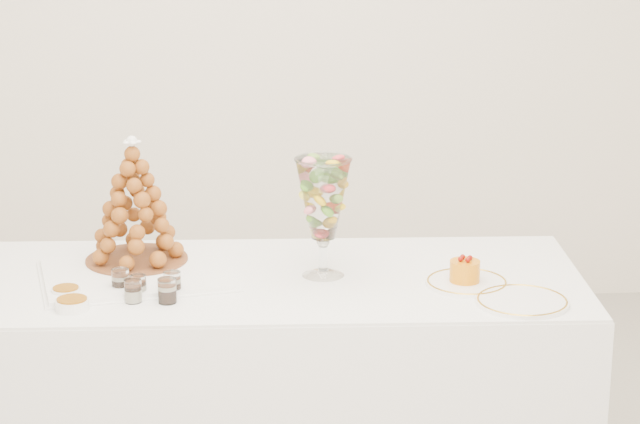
{
  "coord_description": "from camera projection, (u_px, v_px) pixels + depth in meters",
  "views": [
    {
      "loc": [
        -0.17,
        -3.26,
        1.97
      ],
      "look_at": [
        0.11,
        0.22,
        0.95
      ],
      "focal_mm": 70.0,
      "sensor_mm": 36.0,
      "label": 1
    }
  ],
  "objects": [
    {
      "name": "buffet_table",
      "position": [
        266.0,
        389.0,
        3.84
      ],
      "size": [
        1.95,
        0.85,
        0.73
      ],
      "rotation": [
        0.0,
        0.0,
        -0.05
      ],
      "color": "white",
      "rests_on": "ground"
    },
    {
      "name": "verrine_c",
      "position": [
        172.0,
        283.0,
        3.59
      ],
      "size": [
        0.06,
        0.06,
        0.07
      ],
      "primitive_type": "cylinder",
      "rotation": [
        0.0,
        0.0,
        -0.27
      ],
      "color": "white",
      "rests_on": "buffet_table"
    },
    {
      "name": "cake_plate",
      "position": [
        467.0,
        283.0,
        3.67
      ],
      "size": [
        0.24,
        0.24,
        0.01
      ],
      "primitive_type": "cylinder",
      "color": "white",
      "rests_on": "buffet_table"
    },
    {
      "name": "macaron_vase",
      "position": [
        323.0,
        200.0,
        3.69
      ],
      "size": [
        0.16,
        0.16,
        0.36
      ],
      "color": "white",
      "rests_on": "buffet_table"
    },
    {
      "name": "verrine_a",
      "position": [
        120.0,
        280.0,
        3.61
      ],
      "size": [
        0.05,
        0.05,
        0.07
      ],
      "primitive_type": "cylinder",
      "rotation": [
        0.0,
        0.0,
        -0.03
      ],
      "color": "white",
      "rests_on": "buffet_table"
    },
    {
      "name": "verrine_e",
      "position": [
        167.0,
        291.0,
        3.52
      ],
      "size": [
        0.06,
        0.06,
        0.07
      ],
      "primitive_type": "cylinder",
      "rotation": [
        0.0,
        0.0,
        -0.06
      ],
      "color": "white",
      "rests_on": "buffet_table"
    },
    {
      "name": "verrine_d",
      "position": [
        133.0,
        291.0,
        3.53
      ],
      "size": [
        0.06,
        0.06,
        0.07
      ],
      "primitive_type": "cylinder",
      "rotation": [
        0.0,
        0.0,
        -0.15
      ],
      "color": "white",
      "rests_on": "buffet_table"
    },
    {
      "name": "lace_tray",
      "position": [
        137.0,
        274.0,
        3.74
      ],
      "size": [
        0.61,
        0.5,
        0.02
      ],
      "primitive_type": "cube",
      "rotation": [
        0.0,
        0.0,
        0.19
      ],
      "color": "white",
      "rests_on": "buffet_table"
    },
    {
      "name": "ramekin_front",
      "position": [
        72.0,
        305.0,
        3.47
      ],
      "size": [
        0.09,
        0.09,
        0.03
      ],
      "primitive_type": "cylinder",
      "color": "white",
      "rests_on": "buffet_table"
    },
    {
      "name": "croquembouche",
      "position": [
        134.0,
        201.0,
        3.78
      ],
      "size": [
        0.31,
        0.31,
        0.39
      ],
      "rotation": [
        0.0,
        0.0,
        -0.17
      ],
      "color": "brown",
      "rests_on": "lace_tray"
    },
    {
      "name": "verrine_b",
      "position": [
        138.0,
        286.0,
        3.57
      ],
      "size": [
        0.06,
        0.06,
        0.06
      ],
      "primitive_type": "cylinder",
      "rotation": [
        0.0,
        0.0,
        0.24
      ],
      "color": "white",
      "rests_on": "buffet_table"
    },
    {
      "name": "ramekin_back",
      "position": [
        66.0,
        293.0,
        3.57
      ],
      "size": [
        0.08,
        0.08,
        0.03
      ],
      "primitive_type": "cylinder",
      "color": "white",
      "rests_on": "buffet_table"
    },
    {
      "name": "spare_plate",
      "position": [
        522.0,
        302.0,
        3.52
      ],
      "size": [
        0.26,
        0.26,
        0.01
      ],
      "primitive_type": "cylinder",
      "color": "white",
      "rests_on": "buffet_table"
    },
    {
      "name": "mousse_cake",
      "position": [
        465.0,
        271.0,
        3.66
      ],
      "size": [
        0.09,
        0.09,
        0.08
      ],
      "color": "orange",
      "rests_on": "cake_plate"
    }
  ]
}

